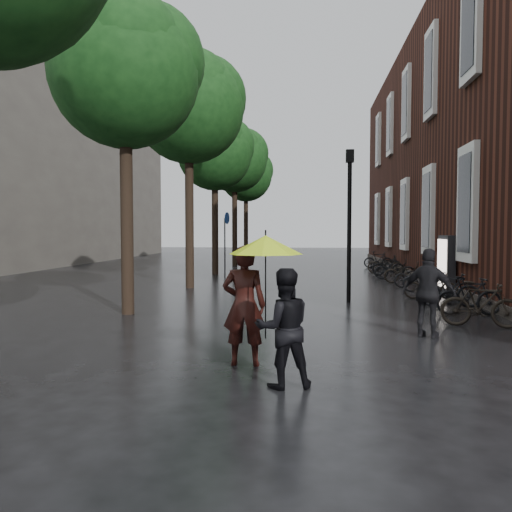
# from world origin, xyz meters

# --- Properties ---
(ground) EXTENTS (120.00, 120.00, 0.00)m
(ground) POSITION_xyz_m (0.00, 0.00, 0.00)
(ground) COLOR black
(street_trees) EXTENTS (4.33, 34.03, 8.91)m
(street_trees) POSITION_xyz_m (-3.99, 15.91, 6.34)
(street_trees) COLOR black
(street_trees) RESTS_ON ground
(person_burgundy) EXTENTS (0.71, 0.47, 1.93)m
(person_burgundy) POSITION_xyz_m (-0.46, 2.42, 0.96)
(person_burgundy) COLOR black
(person_burgundy) RESTS_ON ground
(person_black) EXTENTS (0.94, 0.81, 1.65)m
(person_black) POSITION_xyz_m (0.22, 1.34, 0.82)
(person_black) COLOR black
(person_black) RESTS_ON ground
(lime_umbrella) EXTENTS (1.10, 1.10, 1.62)m
(lime_umbrella) POSITION_xyz_m (-0.08, 1.89, 1.95)
(lime_umbrella) COLOR black
(lime_umbrella) RESTS_ON ground
(pedestrian_walking) EXTENTS (1.14, 0.89, 1.81)m
(pedestrian_walking) POSITION_xyz_m (2.98, 4.86, 0.90)
(pedestrian_walking) COLOR black
(pedestrian_walking) RESTS_ON ground
(parked_bicycles) EXTENTS (2.12, 18.67, 1.03)m
(parked_bicycles) POSITION_xyz_m (4.56, 14.88, 0.47)
(parked_bicycles) COLOR black
(parked_bicycles) RESTS_ON ground
(ad_lightbox) EXTENTS (0.30, 1.33, 2.01)m
(ad_lightbox) POSITION_xyz_m (5.30, 12.30, 1.01)
(ad_lightbox) COLOR black
(ad_lightbox) RESTS_ON ground
(lamp_post) EXTENTS (0.24, 0.24, 4.59)m
(lamp_post) POSITION_xyz_m (1.79, 9.84, 2.79)
(lamp_post) COLOR black
(lamp_post) RESTS_ON ground
(cycle_sign) EXTENTS (0.16, 0.55, 3.04)m
(cycle_sign) POSITION_xyz_m (-3.30, 17.77, 2.01)
(cycle_sign) COLOR #262628
(cycle_sign) RESTS_ON ground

